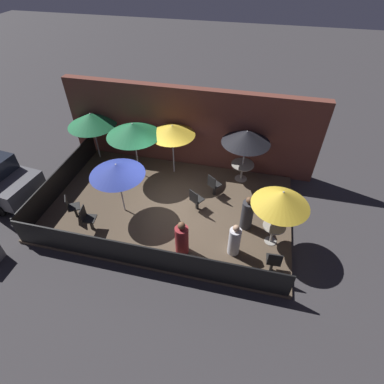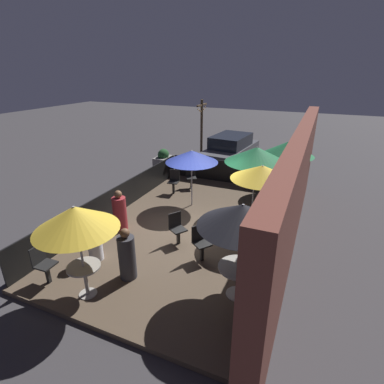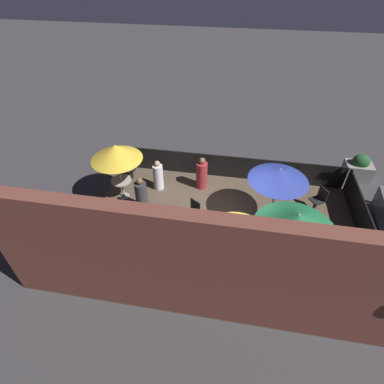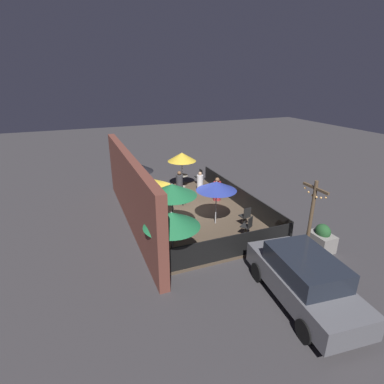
# 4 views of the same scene
# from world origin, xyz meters

# --- Properties ---
(ground_plane) EXTENTS (60.00, 60.00, 0.00)m
(ground_plane) POSITION_xyz_m (0.00, 0.00, 0.00)
(ground_plane) COLOR #383538
(patio_deck) EXTENTS (8.75, 5.51, 0.12)m
(patio_deck) POSITION_xyz_m (0.00, 0.00, 0.06)
(patio_deck) COLOR brown
(patio_deck) RESTS_ON ground_plane
(building_wall) EXTENTS (10.35, 0.36, 3.41)m
(building_wall) POSITION_xyz_m (0.00, 2.99, 1.71)
(building_wall) COLOR brown
(building_wall) RESTS_ON ground_plane
(fence_front) EXTENTS (8.55, 0.05, 0.95)m
(fence_front) POSITION_xyz_m (0.00, -2.71, 0.59)
(fence_front) COLOR black
(fence_front) RESTS_ON patio_deck
(fence_side_left) EXTENTS (0.05, 5.31, 0.95)m
(fence_side_left) POSITION_xyz_m (-4.33, 0.00, 0.59)
(fence_side_left) COLOR black
(fence_side_left) RESTS_ON patio_deck
(patio_umbrella_0) EXTENTS (1.71, 1.71, 2.17)m
(patio_umbrella_0) POSITION_xyz_m (3.70, -0.85, 2.03)
(patio_umbrella_0) COLOR #B2B2B7
(patio_umbrella_0) RESTS_ON patio_deck
(patio_umbrella_1) EXTENTS (1.83, 1.83, 2.21)m
(patio_umbrella_1) POSITION_xyz_m (2.39, 2.20, 2.09)
(patio_umbrella_1) COLOR #B2B2B7
(patio_umbrella_1) RESTS_ON patio_deck
(patio_umbrella_2) EXTENTS (2.00, 2.00, 2.12)m
(patio_umbrella_2) POSITION_xyz_m (-3.95, 2.32, 1.97)
(patio_umbrella_2) COLOR #B2B2B7
(patio_umbrella_2) RESTS_ON patio_deck
(patio_umbrella_3) EXTENTS (1.77, 1.77, 2.18)m
(patio_umbrella_3) POSITION_xyz_m (-0.41, 2.04, 2.09)
(patio_umbrella_3) COLOR #B2B2B7
(patio_umbrella_3) RESTS_ON patio_deck
(patio_umbrella_4) EXTENTS (2.06, 2.06, 2.33)m
(patio_umbrella_4) POSITION_xyz_m (-1.80, 1.58, 2.19)
(patio_umbrella_4) COLOR #B2B2B7
(patio_umbrella_4) RESTS_ON patio_deck
(patio_umbrella_5) EXTENTS (1.83, 1.83, 2.06)m
(patio_umbrella_5) POSITION_xyz_m (-1.53, -0.59, 1.97)
(patio_umbrella_5) COLOR #B2B2B7
(patio_umbrella_5) RESTS_ON patio_deck
(dining_table_0) EXTENTS (0.72, 0.72, 0.76)m
(dining_table_0) POSITION_xyz_m (3.70, -0.85, 0.71)
(dining_table_0) COLOR #9E998E
(dining_table_0) RESTS_ON patio_deck
(dining_table_1) EXTENTS (0.90, 0.90, 0.74)m
(dining_table_1) POSITION_xyz_m (2.39, 2.20, 0.71)
(dining_table_1) COLOR #9E998E
(dining_table_1) RESTS_ON patio_deck
(patio_chair_0) EXTENTS (0.55, 0.55, 0.91)m
(patio_chair_0) POSITION_xyz_m (-3.12, -1.31, 0.62)
(patio_chair_0) COLOR black
(patio_chair_0) RESTS_ON patio_deck
(patio_chair_1) EXTENTS (0.45, 0.45, 0.95)m
(patio_chair_1) POSITION_xyz_m (-2.31, -1.71, 0.64)
(patio_chair_1) COLOR black
(patio_chair_1) RESTS_ON patio_deck
(patio_chair_2) EXTENTS (0.55, 0.55, 0.91)m
(patio_chair_2) POSITION_xyz_m (0.98, 0.04, 0.61)
(patio_chair_2) COLOR black
(patio_chair_2) RESTS_ON patio_deck
(patio_chair_3) EXTENTS (0.56, 0.56, 0.95)m
(patio_chair_3) POSITION_xyz_m (1.45, 0.95, 0.65)
(patio_chair_3) COLOR black
(patio_chair_3) RESTS_ON patio_deck
(patio_chair_4) EXTENTS (0.42, 0.42, 0.96)m
(patio_chair_4) POSITION_xyz_m (3.75, -2.03, 0.65)
(patio_chair_4) COLOR black
(patio_chair_4) RESTS_ON patio_deck
(patron_0) EXTENTS (0.49, 0.49, 1.32)m
(patron_0) POSITION_xyz_m (2.83, -0.36, 0.71)
(patron_0) COLOR #333338
(patron_0) RESTS_ON patio_deck
(patron_1) EXTENTS (0.55, 0.55, 1.30)m
(patron_1) POSITION_xyz_m (0.98, -1.91, 0.70)
(patron_1) COLOR maroon
(patron_1) RESTS_ON patio_deck
(patron_2) EXTENTS (0.52, 0.52, 1.22)m
(patron_2) POSITION_xyz_m (2.56, -1.56, 0.66)
(patron_2) COLOR silver
(patron_2) RESTS_ON patio_deck
(planter_box) EXTENTS (1.01, 0.70, 1.11)m
(planter_box) POSITION_xyz_m (-4.98, -3.61, 0.48)
(planter_box) COLOR gray
(planter_box) RESTS_ON ground_plane
(light_post) EXTENTS (1.10, 0.12, 3.43)m
(light_post) POSITION_xyz_m (-5.88, -1.96, 1.93)
(light_post) COLOR brown
(light_post) RESTS_ON ground_plane
(parked_car_0) EXTENTS (4.40, 2.14, 1.62)m
(parked_car_0) POSITION_xyz_m (-7.09, -0.81, 0.85)
(parked_car_0) COLOR #5B5B60
(parked_car_0) RESTS_ON ground_plane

